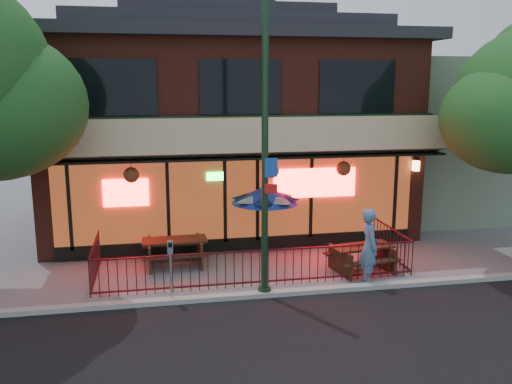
{
  "coord_description": "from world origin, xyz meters",
  "views": [
    {
      "loc": [
        -2.54,
        -12.73,
        5.16
      ],
      "look_at": [
        0.24,
        2.0,
        2.11
      ],
      "focal_mm": 38.0,
      "sensor_mm": 36.0,
      "label": 1
    }
  ],
  "objects_px": {
    "picnic_table_right": "(362,254)",
    "pedestrian": "(369,247)",
    "patio_umbrella": "(266,194)",
    "street_light": "(265,169)",
    "parking_meter_near": "(171,261)",
    "picnic_table_left": "(175,248)"
  },
  "relations": [
    {
      "from": "picnic_table_right",
      "to": "pedestrian",
      "type": "distance_m",
      "value": 1.1
    },
    {
      "from": "patio_umbrella",
      "to": "pedestrian",
      "type": "relative_size",
      "value": 1.14
    },
    {
      "from": "street_light",
      "to": "parking_meter_near",
      "type": "xyz_separation_m",
      "value": [
        -2.27,
        0.0,
        -2.12
      ]
    },
    {
      "from": "patio_umbrella",
      "to": "parking_meter_near",
      "type": "bearing_deg",
      "value": -135.63
    },
    {
      "from": "street_light",
      "to": "parking_meter_near",
      "type": "height_order",
      "value": "street_light"
    },
    {
      "from": "picnic_table_left",
      "to": "patio_umbrella",
      "type": "xyz_separation_m",
      "value": [
        2.67,
        0.16,
        1.43
      ]
    },
    {
      "from": "picnic_table_left",
      "to": "patio_umbrella",
      "type": "bearing_deg",
      "value": 3.53
    },
    {
      "from": "patio_umbrella",
      "to": "picnic_table_left",
      "type": "bearing_deg",
      "value": -176.47
    },
    {
      "from": "parking_meter_near",
      "to": "pedestrian",
      "type": "bearing_deg",
      "value": 2.79
    },
    {
      "from": "picnic_table_left",
      "to": "parking_meter_near",
      "type": "distance_m",
      "value": 2.69
    },
    {
      "from": "patio_umbrella",
      "to": "pedestrian",
      "type": "distance_m",
      "value": 3.5
    },
    {
      "from": "street_light",
      "to": "patio_umbrella",
      "type": "height_order",
      "value": "street_light"
    },
    {
      "from": "patio_umbrella",
      "to": "picnic_table_right",
      "type": "bearing_deg",
      "value": -33.82
    },
    {
      "from": "picnic_table_right",
      "to": "street_light",
      "type": "bearing_deg",
      "value": -158.05
    },
    {
      "from": "picnic_table_right",
      "to": "patio_umbrella",
      "type": "distance_m",
      "value": 3.22
    },
    {
      "from": "picnic_table_left",
      "to": "pedestrian",
      "type": "distance_m",
      "value": 5.45
    },
    {
      "from": "patio_umbrella",
      "to": "street_light",
      "type": "bearing_deg",
      "value": -102.04
    },
    {
      "from": "picnic_table_right",
      "to": "patio_umbrella",
      "type": "bearing_deg",
      "value": 146.18
    },
    {
      "from": "parking_meter_near",
      "to": "picnic_table_left",
      "type": "bearing_deg",
      "value": 85.88
    },
    {
      "from": "picnic_table_left",
      "to": "patio_umbrella",
      "type": "relative_size",
      "value": 0.81
    },
    {
      "from": "patio_umbrella",
      "to": "pedestrian",
      "type": "height_order",
      "value": "patio_umbrella"
    },
    {
      "from": "street_light",
      "to": "parking_meter_near",
      "type": "distance_m",
      "value": 3.11
    }
  ]
}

